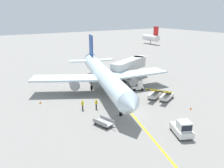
% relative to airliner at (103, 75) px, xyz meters
% --- Properties ---
extents(ground_plane, '(300.00, 300.00, 0.00)m').
position_rel_airliner_xyz_m(ground_plane, '(-1.94, -11.82, -3.42)').
color(ground_plane, gray).
extents(taxi_line_yellow, '(24.06, 76.48, 0.01)m').
position_rel_airliner_xyz_m(taxi_line_yellow, '(-0.16, -6.82, -3.41)').
color(taxi_line_yellow, yellow).
rests_on(taxi_line_yellow, ground).
extents(airliner, '(27.72, 34.56, 10.10)m').
position_rel_airliner_xyz_m(airliner, '(0.00, 0.00, 0.00)').
color(airliner, silver).
rests_on(airliner, ground).
extents(jet_bridge, '(12.71, 7.83, 4.85)m').
position_rel_airliner_xyz_m(jet_bridge, '(10.31, 4.50, 0.12)').
color(jet_bridge, beige).
rests_on(jet_bridge, ground).
extents(pushback_tug, '(3.20, 4.06, 2.20)m').
position_rel_airliner_xyz_m(pushback_tug, '(-0.28, -20.81, -2.42)').
color(pushback_tug, silver).
rests_on(pushback_tug, ground).
extents(baggage_tug_near_wing, '(2.70, 2.04, 2.10)m').
position_rel_airliner_xyz_m(baggage_tug_near_wing, '(6.35, -3.26, -2.49)').
color(baggage_tug_near_wing, silver).
rests_on(baggage_tug_near_wing, ground).
extents(belt_loader_forward_hold, '(5.08, 3.19, 2.59)m').
position_rel_airliner_xyz_m(belt_loader_forward_hold, '(7.42, -10.26, -2.64)').
color(belt_loader_forward_hold, silver).
rests_on(belt_loader_forward_hold, ground).
extents(belt_loader_aft_hold, '(5.09, 3.13, 2.59)m').
position_rel_airliner_xyz_m(belt_loader_aft_hold, '(6.29, -8.40, -2.64)').
color(belt_loader_aft_hold, silver).
rests_on(belt_loader_aft_hold, ground).
extents(baggage_cart_loaded, '(2.26, 3.83, 0.94)m').
position_rel_airliner_xyz_m(baggage_cart_loaded, '(-7.50, -12.91, -2.95)').
color(baggage_cart_loaded, '#A5A5A8').
rests_on(baggage_cart_loaded, ground).
extents(ground_crew_marshaller, '(0.36, 0.24, 1.70)m').
position_rel_airliner_xyz_m(ground_crew_marshaller, '(-7.64, -6.30, -2.51)').
color(ground_crew_marshaller, '#26262D').
rests_on(ground_crew_marshaller, ground).
extents(ground_crew_wing_walker, '(0.36, 0.24, 1.70)m').
position_rel_airliner_xyz_m(ground_crew_wing_walker, '(-5.53, -7.10, -2.51)').
color(ground_crew_wing_walker, '#26262D').
rests_on(ground_crew_wing_walker, ground).
extents(safety_cone_nose_left, '(0.36, 0.36, 0.44)m').
position_rel_airliner_xyz_m(safety_cone_nose_left, '(-12.81, 0.15, -3.20)').
color(safety_cone_nose_left, orange).
rests_on(safety_cone_nose_left, ground).
extents(safety_cone_nose_right, '(0.36, 0.36, 0.44)m').
position_rel_airliner_xyz_m(safety_cone_nose_right, '(7.53, -15.78, -3.20)').
color(safety_cone_nose_right, orange).
rests_on(safety_cone_nose_right, ground).
extents(distant_aircraft_far_left, '(3.00, 10.10, 8.80)m').
position_rel_airliner_xyz_m(distant_aircraft_far_left, '(56.96, 50.44, -0.20)').
color(distant_aircraft_far_left, silver).
rests_on(distant_aircraft_far_left, ground).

